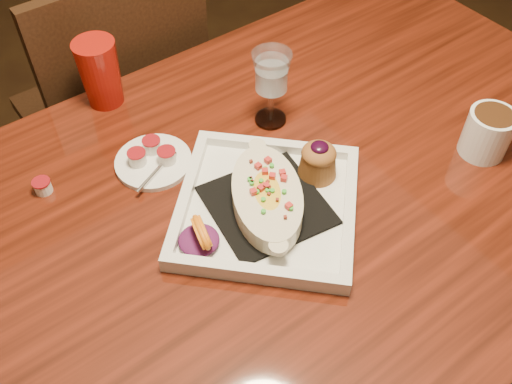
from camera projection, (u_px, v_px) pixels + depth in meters
floor at (265, 377)px, 1.54m from camera, size 7.00×7.00×0.00m
table at (269, 233)px, 1.05m from camera, size 1.50×0.90×0.75m
chair_far at (121, 111)px, 1.49m from camera, size 0.42×0.42×0.93m
plate at (271, 198)px, 0.94m from camera, size 0.41×0.41×0.08m
coffee_mug at (489, 131)px, 1.01m from camera, size 0.12×0.08×0.09m
goblet at (271, 76)px, 1.03m from camera, size 0.07×0.07×0.15m
saucer at (153, 160)px, 1.02m from camera, size 0.14×0.14×0.09m
creamer_loose at (43, 186)px, 0.98m from camera, size 0.03×0.03×0.02m
red_tumbler at (100, 73)px, 1.09m from camera, size 0.08×0.08×0.14m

